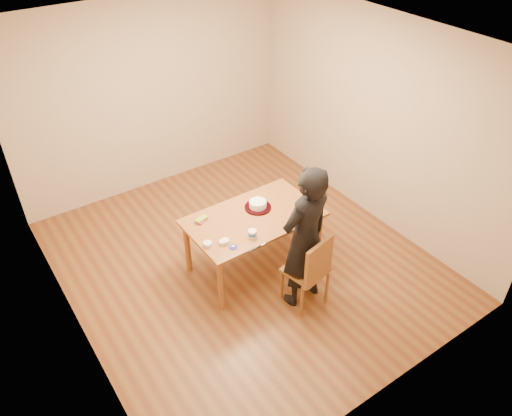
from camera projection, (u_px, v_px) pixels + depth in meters
room_shell at (225, 154)px, 5.59m from camera, size 4.00×4.50×2.70m
dining_table at (254, 218)px, 5.66m from camera, size 1.53×0.92×0.04m
dining_chair at (306, 270)px, 5.38m from camera, size 0.49×0.49×0.04m
cake_plate at (258, 207)px, 5.77m from camera, size 0.31×0.31×0.02m
cake at (258, 204)px, 5.75m from camera, size 0.20×0.20×0.06m
frosting_dome at (258, 201)px, 5.72m from camera, size 0.20×0.20×0.03m
frosting_tub at (252, 234)px, 5.34m from camera, size 0.09×0.09×0.08m
frosting_lid at (233, 247)px, 5.22m from camera, size 0.09×0.09×0.01m
frosting_dollop at (233, 246)px, 5.21m from camera, size 0.04×0.04×0.02m
ramekin_green at (223, 242)px, 5.26m from camera, size 0.08×0.08×0.04m
ramekin_yellow at (225, 241)px, 5.26m from camera, size 0.09×0.09×0.04m
ramekin_multi at (208, 244)px, 5.23m from camera, size 0.09×0.09×0.04m
candy_box_pink at (202, 220)px, 5.57m from camera, size 0.15×0.12×0.02m
candy_box_green at (201, 219)px, 5.56m from camera, size 0.16×0.11×0.02m
spatula at (255, 249)px, 5.19m from camera, size 0.17×0.04×0.01m
person at (305, 238)px, 5.17m from camera, size 0.66×0.47×1.71m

